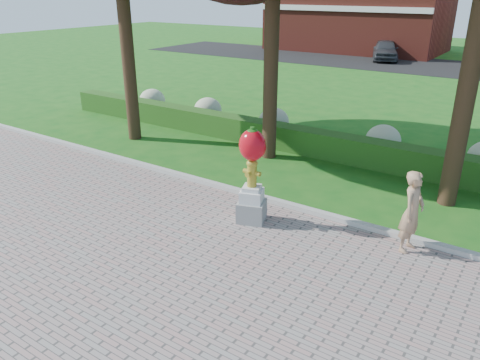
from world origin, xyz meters
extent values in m
plane|color=#165816|center=(0.00, 0.00, 0.00)|extent=(100.00, 100.00, 0.00)
cube|color=#ADADA5|center=(0.00, 3.00, 0.07)|extent=(40.00, 0.18, 0.15)
cube|color=#224E16|center=(0.00, 7.00, 0.40)|extent=(24.00, 0.70, 0.80)
ellipsoid|color=#ABB58A|center=(-9.00, 8.00, 0.55)|extent=(1.10, 1.10, 0.99)
ellipsoid|color=#ABB58A|center=(-6.00, 8.00, 0.55)|extent=(1.10, 1.10, 0.99)
ellipsoid|color=#ABB58A|center=(-3.00, 8.00, 0.55)|extent=(1.10, 1.10, 0.99)
ellipsoid|color=#ABB58A|center=(1.00, 8.00, 0.55)|extent=(1.10, 1.10, 0.99)
cube|color=black|center=(0.00, 28.00, 0.01)|extent=(50.00, 8.00, 0.02)
cube|color=maroon|center=(-10.00, 34.00, 3.50)|extent=(14.00, 8.00, 7.00)
cylinder|color=black|center=(-7.00, 5.00, 3.36)|extent=(0.44, 0.44, 6.72)
cylinder|color=black|center=(-2.00, 6.00, 3.08)|extent=(0.44, 0.44, 6.16)
cylinder|color=black|center=(3.50, 5.50, 3.64)|extent=(0.44, 0.44, 7.28)
cube|color=gray|center=(-0.01, 1.89, 0.28)|extent=(0.77, 0.77, 0.49)
cube|color=silver|center=(-0.01, 1.89, 0.66)|extent=(0.62, 0.62, 0.27)
cube|color=silver|center=(-0.01, 1.89, 0.85)|extent=(0.50, 0.50, 0.10)
cylinder|color=olive|center=(-0.01, 1.89, 1.17)|extent=(0.21, 0.21, 0.55)
ellipsoid|color=olive|center=(-0.01, 1.89, 1.44)|extent=(0.25, 0.25, 0.18)
cylinder|color=olive|center=(-0.17, 1.89, 1.23)|extent=(0.12, 0.11, 0.11)
cylinder|color=olive|center=(0.14, 1.89, 1.23)|extent=(0.12, 0.11, 0.11)
cylinder|color=olive|center=(-0.01, 1.75, 1.23)|extent=(0.12, 0.12, 0.12)
cylinder|color=olive|center=(-0.01, 1.89, 1.52)|extent=(0.08, 0.08, 0.05)
ellipsoid|color=#BA0915|center=(-0.01, 1.89, 1.86)|extent=(0.61, 0.55, 0.71)
ellipsoid|color=#BA0915|center=(-0.19, 1.89, 1.84)|extent=(0.30, 0.30, 0.45)
ellipsoid|color=#BA0915|center=(0.16, 1.89, 1.84)|extent=(0.30, 0.30, 0.45)
cylinder|color=#1F5A14|center=(-0.01, 1.89, 2.22)|extent=(0.10, 0.10, 0.12)
ellipsoid|color=#1F5A14|center=(-0.01, 1.89, 2.19)|extent=(0.23, 0.23, 0.08)
imported|color=tan|center=(3.33, 2.60, 0.90)|extent=(0.49, 0.67, 1.71)
imported|color=#3C3F43|center=(-5.83, 29.16, 0.75)|extent=(3.09, 4.63, 1.46)
camera|label=1|loc=(5.17, -6.25, 5.03)|focal=35.00mm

